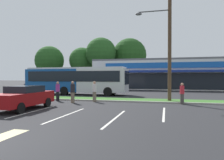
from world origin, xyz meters
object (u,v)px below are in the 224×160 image
(pedestrian_near_bench, at_px, (58,91))
(car_3, at_px, (39,85))
(utility_pole, at_px, (168,34))
(pedestrian_mid, at_px, (182,94))
(car_1, at_px, (83,86))
(pedestrian_by_pole, at_px, (94,91))
(pedestrian_far, at_px, (73,92))
(city_bus, at_px, (76,80))
(car_0, at_px, (23,97))
(bus_stop_bench, at_px, (22,95))

(pedestrian_near_bench, bearing_deg, car_3, 58.62)
(utility_pole, height_order, pedestrian_mid, utility_pole)
(car_1, height_order, pedestrian_by_pole, pedestrian_by_pole)
(pedestrian_near_bench, distance_m, pedestrian_mid, 10.36)
(pedestrian_near_bench, xyz_separation_m, pedestrian_far, (1.83, -0.90, 0.03))
(city_bus, relative_size, car_1, 2.96)
(utility_pole, relative_size, pedestrian_near_bench, 6.33)
(car_0, bearing_deg, city_bus, -172.09)
(pedestrian_far, bearing_deg, utility_pole, -79.35)
(utility_pole, relative_size, car_1, 2.53)
(bus_stop_bench, relative_size, car_1, 0.38)
(city_bus, bearing_deg, car_0, -81.24)
(bus_stop_bench, xyz_separation_m, car_3, (-7.48, 13.91, 0.29))
(utility_pole, distance_m, pedestrian_by_pole, 7.83)
(pedestrian_mid, bearing_deg, bus_stop_bench, 147.34)
(car_0, xyz_separation_m, car_1, (-3.79, 19.18, -0.05))
(bus_stop_bench, height_order, car_0, car_0)
(car_0, xyz_separation_m, pedestrian_by_pole, (3.00, 5.21, 0.08))
(bus_stop_bench, height_order, car_1, car_1)
(pedestrian_near_bench, bearing_deg, pedestrian_by_pole, -66.57)
(city_bus, bearing_deg, car_3, 145.74)
(utility_pole, distance_m, city_bus, 12.54)
(utility_pole, height_order, car_3, utility_pole)
(pedestrian_by_pole, bearing_deg, pedestrian_mid, -52.61)
(city_bus, xyz_separation_m, pedestrian_near_bench, (1.35, -6.94, -0.92))
(utility_pole, bearing_deg, car_0, -143.53)
(car_3, distance_m, pedestrian_mid, 25.08)
(car_0, relative_size, pedestrian_far, 2.61)
(pedestrian_near_bench, xyz_separation_m, pedestrian_mid, (10.36, 0.26, -0.02))
(pedestrian_near_bench, relative_size, pedestrian_mid, 1.03)
(pedestrian_by_pole, bearing_deg, pedestrian_near_bench, 130.27)
(car_0, bearing_deg, pedestrian_far, 159.80)
(city_bus, height_order, pedestrian_near_bench, city_bus)
(utility_pole, height_order, city_bus, utility_pole)
(utility_pole, bearing_deg, pedestrian_by_pole, -166.50)
(car_0, distance_m, pedestrian_near_bench, 5.03)
(car_1, relative_size, pedestrian_mid, 2.58)
(car_1, height_order, pedestrian_mid, pedestrian_mid)
(city_bus, height_order, car_0, city_bus)
(utility_pole, distance_m, pedestrian_far, 9.25)
(utility_pole, distance_m, car_1, 18.57)
(utility_pole, bearing_deg, car_1, 135.59)
(bus_stop_bench, height_order, pedestrian_mid, pedestrian_mid)
(bus_stop_bench, distance_m, car_0, 6.01)
(car_1, relative_size, car_3, 0.97)
(utility_pole, distance_m, pedestrian_near_bench, 10.62)
(bus_stop_bench, bearing_deg, car_3, -61.74)
(pedestrian_near_bench, bearing_deg, car_1, 33.86)
(car_0, relative_size, pedestrian_mid, 2.78)
(city_bus, height_order, car_3, city_bus)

